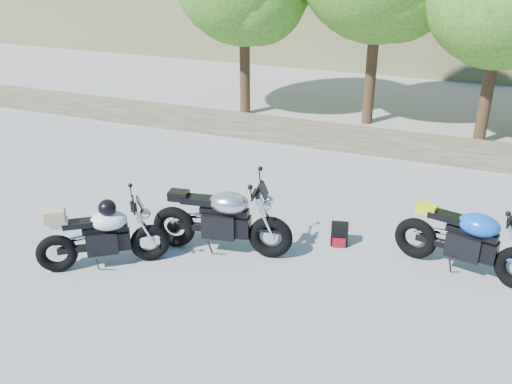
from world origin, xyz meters
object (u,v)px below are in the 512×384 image
backpack (339,234)px  silver_bike (222,220)px  white_bike (102,235)px  blue_bike (468,241)px

backpack → silver_bike: bearing=-165.0°
white_bike → backpack: size_ratio=4.61×
silver_bike → white_bike: silver_bike is taller
silver_bike → white_bike: 1.82m
silver_bike → backpack: size_ratio=6.10×
blue_bike → backpack: (-1.93, 0.15, -0.35)m
silver_bike → white_bike: (-1.51, -1.03, -0.02)m
backpack → blue_bike: bearing=-17.1°
white_bike → backpack: bearing=-3.6°
white_bike → blue_bike: white_bike is taller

